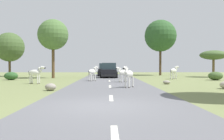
{
  "coord_description": "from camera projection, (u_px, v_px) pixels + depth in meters",
  "views": [
    {
      "loc": [
        0.18,
        -8.85,
        1.48
      ],
      "look_at": [
        0.55,
        13.75,
        1.07
      ],
      "focal_mm": 39.71,
      "sensor_mm": 36.0,
      "label": 1
    }
  ],
  "objects": [
    {
      "name": "zebra_3",
      "position": [
        36.0,
        73.0,
        19.93
      ],
      "size": [
        1.54,
        0.67,
        1.48
      ],
      "rotation": [
        0.0,
        0.0,
        4.45
      ],
      "color": "silver",
      "rests_on": "ground_plane"
    },
    {
      "name": "rock_2",
      "position": [
        167.0,
        82.0,
        19.6
      ],
      "size": [
        0.58,
        0.57,
        0.31
      ],
      "primitive_type": "ellipsoid",
      "color": "gray",
      "rests_on": "ground_plane"
    },
    {
      "name": "tree_3",
      "position": [
        214.0,
        55.0,
        31.37
      ],
      "size": [
        3.41,
        3.41,
        3.4
      ],
      "color": "brown",
      "rests_on": "ground_plane"
    },
    {
      "name": "tree_6",
      "position": [
        53.0,
        35.0,
        28.81
      ],
      "size": [
        3.56,
        3.56,
        6.87
      ],
      "color": "brown",
      "rests_on": "ground_plane"
    },
    {
      "name": "rock_4",
      "position": [
        51.0,
        87.0,
        14.55
      ],
      "size": [
        0.65,
        0.59,
        0.43
      ],
      "primitive_type": "ellipsoid",
      "color": "gray",
      "rests_on": "ground_plane"
    },
    {
      "name": "zebra_1",
      "position": [
        122.0,
        73.0,
        21.4
      ],
      "size": [
        1.17,
        1.13,
        1.36
      ],
      "rotation": [
        0.0,
        0.0,
        2.33
      ],
      "color": "silver",
      "rests_on": "road"
    },
    {
      "name": "ground_plane",
      "position": [
        103.0,
        107.0,
        8.87
      ],
      "size": [
        90.0,
        90.0,
        0.0
      ],
      "primitive_type": "plane",
      "color": "olive"
    },
    {
      "name": "bush_4",
      "position": [
        11.0,
        76.0,
        25.34
      ],
      "size": [
        1.36,
        1.23,
        0.82
      ],
      "primitive_type": "ellipsoid",
      "color": "#2D5628",
      "rests_on": "ground_plane"
    },
    {
      "name": "zebra_4",
      "position": [
        174.0,
        71.0,
        26.84
      ],
      "size": [
        1.32,
        1.22,
        1.51
      ],
      "rotation": [
        0.0,
        0.0,
        5.44
      ],
      "color": "silver",
      "rests_on": "ground_plane"
    },
    {
      "name": "zebra_2",
      "position": [
        93.0,
        72.0,
        23.0
      ],
      "size": [
        1.02,
        1.32,
        1.41
      ],
      "rotation": [
        0.0,
        0.0,
        5.68
      ],
      "color": "silver",
      "rests_on": "road"
    },
    {
      "name": "bush_0",
      "position": [
        215.0,
        76.0,
        24.95
      ],
      "size": [
        1.43,
        1.29,
        0.86
      ],
      "primitive_type": "ellipsoid",
      "color": "#425B2D",
      "rests_on": "ground_plane"
    },
    {
      "name": "road",
      "position": [
        112.0,
        106.0,
        8.88
      ],
      "size": [
        6.0,
        64.0,
        0.05
      ],
      "primitive_type": "cube",
      "color": "slate",
      "rests_on": "ground_plane"
    },
    {
      "name": "car_0",
      "position": [
        109.0,
        71.0,
        29.74
      ],
      "size": [
        2.13,
        4.4,
        1.74
      ],
      "rotation": [
        0.0,
        0.0,
        3.11
      ],
      "color": "black",
      "rests_on": "road"
    },
    {
      "name": "car_1",
      "position": [
        105.0,
        70.0,
        34.96
      ],
      "size": [
        2.11,
        4.39,
        1.74
      ],
      "rotation": [
        0.0,
        0.0,
        3.11
      ],
      "color": "black",
      "rests_on": "road"
    },
    {
      "name": "lane_markings",
      "position": [
        112.0,
        110.0,
        7.88
      ],
      "size": [
        0.16,
        56.0,
        0.01
      ],
      "color": "silver",
      "rests_on": "road"
    },
    {
      "name": "tree_7",
      "position": [
        10.0,
        47.0,
        33.15
      ],
      "size": [
        3.9,
        3.9,
        5.9
      ],
      "color": "#4C3823",
      "rests_on": "ground_plane"
    },
    {
      "name": "zebra_0",
      "position": [
        129.0,
        74.0,
        16.07
      ],
      "size": [
        0.92,
        1.41,
        1.44
      ],
      "rotation": [
        0.0,
        0.0,
        2.66
      ],
      "color": "silver",
      "rests_on": "road"
    },
    {
      "name": "tree_1",
      "position": [
        160.0,
        36.0,
        37.21
      ],
      "size": [
        4.77,
        4.77,
        8.35
      ],
      "color": "#4C3823",
      "rests_on": "ground_plane"
    }
  ]
}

